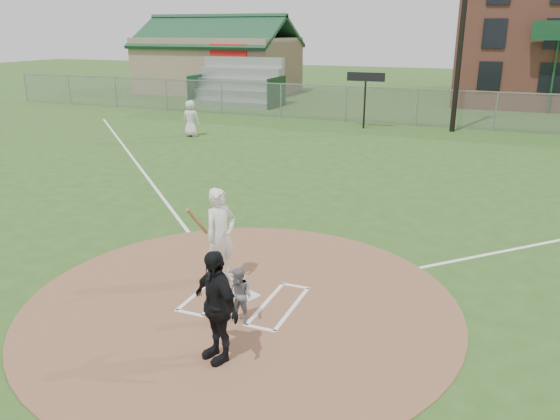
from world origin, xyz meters
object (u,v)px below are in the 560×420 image
at_px(catcher, 240,296).
at_px(ondeck_player, 191,118).
at_px(home_plate, 244,296).
at_px(umpire, 216,306).
at_px(batter_at_plate, 221,236).

relative_size(catcher, ondeck_player, 0.59).
bearing_deg(ondeck_player, catcher, 119.16).
height_order(home_plate, umpire, umpire).
xyz_separation_m(catcher, batter_at_plate, (-1.08, 1.36, 0.50)).
distance_m(umpire, ondeck_player, 19.57).
xyz_separation_m(umpire, ondeck_player, (-10.36, 16.60, -0.07)).
bearing_deg(catcher, home_plate, 121.65).
height_order(umpire, ondeck_player, umpire).
bearing_deg(umpire, catcher, 126.58).
relative_size(home_plate, ondeck_player, 0.28).
bearing_deg(home_plate, batter_at_plate, 147.17).
relative_size(home_plate, catcher, 0.47).
height_order(home_plate, batter_at_plate, batter_at_plate).
bearing_deg(home_plate, catcher, -68.01).
distance_m(catcher, batter_at_plate, 1.81).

